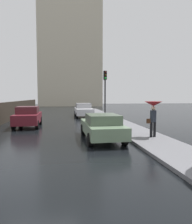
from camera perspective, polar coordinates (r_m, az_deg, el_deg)
name	(u,v)px	position (r m, az deg, el deg)	size (l,w,h in m)	color
ground	(38,170)	(6.81, -15.64, -15.10)	(120.00, 120.00, 0.00)	black
sidewalk_strip	(192,161)	(7.96, 24.87, -11.97)	(2.20, 60.00, 0.14)	slate
car_green_mid_road	(102,126)	(10.84, 1.57, -3.94)	(1.91, 4.48, 1.34)	slate
car_white_far_ahead	(83,110)	(23.03, -3.47, 0.54)	(1.90, 4.53, 1.52)	silver
car_maroon_behind_camera	(28,117)	(16.21, -18.11, -1.21)	(1.84, 3.94, 1.52)	maroon
pedestrian_with_umbrella_near	(153,109)	(11.19, 15.39, 0.71)	(0.91, 0.91, 1.85)	black
traffic_light	(105,86)	(17.99, 2.51, 7.02)	(0.26, 0.39, 4.29)	black
distant_tower	(70,47)	(52.37, -7.00, 17.18)	(14.96, 6.84, 31.17)	beige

